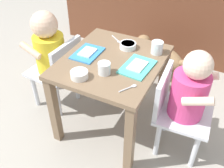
% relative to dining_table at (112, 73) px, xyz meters
% --- Properties ---
extents(ground_plane, '(7.00, 7.00, 0.00)m').
position_rel_dining_table_xyz_m(ground_plane, '(0.00, 0.00, -0.39)').
color(ground_plane, '#9E998E').
extents(kitchen_cabinet_back, '(1.83, 0.30, 0.92)m').
position_rel_dining_table_xyz_m(kitchen_cabinet_back, '(0.00, 1.04, 0.07)').
color(kitchen_cabinet_back, brown).
rests_on(kitchen_cabinet_back, ground).
extents(dining_table, '(0.52, 0.59, 0.48)m').
position_rel_dining_table_xyz_m(dining_table, '(0.00, 0.00, 0.00)').
color(dining_table, '#7A6047').
rests_on(dining_table, ground).
extents(seated_child_left, '(0.30, 0.30, 0.66)m').
position_rel_dining_table_xyz_m(seated_child_left, '(-0.42, 0.01, 0.03)').
color(seated_child_left, silver).
rests_on(seated_child_left, ground).
extents(seated_child_right, '(0.30, 0.30, 0.65)m').
position_rel_dining_table_xyz_m(seated_child_right, '(0.42, -0.01, 0.01)').
color(seated_child_right, silver).
rests_on(seated_child_right, ground).
extents(dog, '(0.44, 0.29, 0.30)m').
position_rel_dining_table_xyz_m(dog, '(0.11, 0.58, -0.19)').
color(dog, olive).
rests_on(dog, ground).
extents(food_tray_left, '(0.13, 0.18, 0.02)m').
position_rel_dining_table_xyz_m(food_tray_left, '(-0.15, -0.01, 0.09)').
color(food_tray_left, '#388CD8').
rests_on(food_tray_left, dining_table).
extents(food_tray_right, '(0.15, 0.21, 0.02)m').
position_rel_dining_table_xyz_m(food_tray_right, '(0.15, -0.01, 0.09)').
color(food_tray_right, '#4CC6BC').
rests_on(food_tray_right, dining_table).
extents(water_cup_left, '(0.06, 0.06, 0.06)m').
position_rel_dining_table_xyz_m(water_cup_left, '(0.02, -0.13, 0.11)').
color(water_cup_left, white).
rests_on(water_cup_left, dining_table).
extents(water_cup_right, '(0.07, 0.07, 0.07)m').
position_rel_dining_table_xyz_m(water_cup_right, '(0.19, 0.17, 0.12)').
color(water_cup_right, white).
rests_on(water_cup_right, dining_table).
extents(cereal_bowl_left_side, '(0.10, 0.10, 0.03)m').
position_rel_dining_table_xyz_m(cereal_bowl_left_side, '(0.03, 0.15, 0.10)').
color(cereal_bowl_left_side, white).
rests_on(cereal_bowl_left_side, dining_table).
extents(veggie_bowl_far, '(0.09, 0.09, 0.04)m').
position_rel_dining_table_xyz_m(veggie_bowl_far, '(-0.07, -0.21, 0.11)').
color(veggie_bowl_far, white).
rests_on(veggie_bowl_far, dining_table).
extents(spoon_by_left_tray, '(0.06, 0.09, 0.01)m').
position_rel_dining_table_xyz_m(spoon_by_left_tray, '(0.18, -0.18, 0.09)').
color(spoon_by_left_tray, silver).
rests_on(spoon_by_left_tray, dining_table).
extents(spoon_by_right_tray, '(0.09, 0.07, 0.01)m').
position_rel_dining_table_xyz_m(spoon_by_right_tray, '(-0.07, 0.21, 0.09)').
color(spoon_by_right_tray, silver).
rests_on(spoon_by_right_tray, dining_table).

